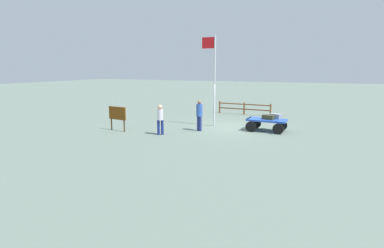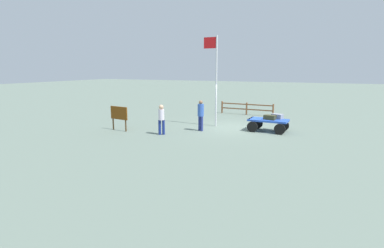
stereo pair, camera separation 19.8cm
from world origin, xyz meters
name	(u,v)px [view 1 (the left image)]	position (x,y,z in m)	size (l,w,h in m)	color
ground_plane	(232,128)	(0.00, 0.00, 0.00)	(120.00, 120.00, 0.00)	slate
luggage_cart	(266,122)	(-2.03, 0.23, 0.49)	(2.16, 1.35, 0.68)	blue
suitcase_tan	(268,117)	(-2.13, 0.31, 0.81)	(0.68, 0.49, 0.25)	#39371C
suitcase_navy	(276,116)	(-2.45, -0.20, 0.81)	(0.68, 0.55, 0.26)	gray
worker_lead	(199,113)	(1.44, 1.60, 1.00)	(0.47, 0.47, 1.71)	navy
worker_trailing	(160,118)	(2.93, 3.37, 0.91)	(0.42, 0.42, 1.59)	navy
flagpole	(213,73)	(1.23, -0.05, 3.15)	(0.86, 0.10, 5.33)	silver
signboard	(117,115)	(5.63, 3.42, 0.91)	(1.23, 0.24, 1.36)	#4C3319
wooden_fence	(244,108)	(0.56, -5.24, 0.54)	(4.07, 0.35, 0.92)	brown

